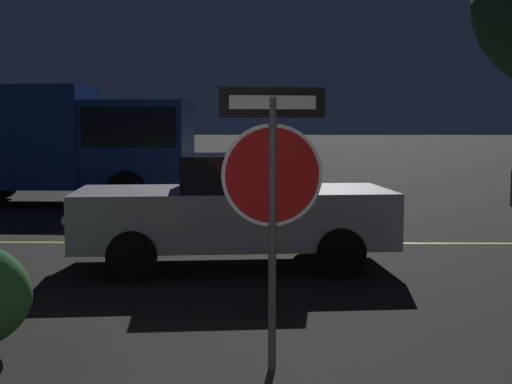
{
  "coord_description": "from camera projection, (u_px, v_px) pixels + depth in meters",
  "views": [
    {
      "loc": [
        0.15,
        -3.09,
        1.83
      ],
      "look_at": [
        0.05,
        4.11,
        1.15
      ],
      "focal_mm": 50.0,
      "sensor_mm": 36.0,
      "label": 1
    }
  ],
  "objects": [
    {
      "name": "passing_car_2",
      "position": [
        235.0,
        210.0,
        9.24
      ],
      "size": [
        4.23,
        2.15,
        1.45
      ],
      "rotation": [
        0.0,
        0.0,
        1.67
      ],
      "color": "silver",
      "rests_on": "ground_plane"
    },
    {
      "name": "road_center_stripe",
      "position": [
        256.0,
        243.0,
        11.08
      ],
      "size": [
        32.68,
        0.12,
        0.01
      ],
      "primitive_type": "cube",
      "color": "gold",
      "rests_on": "ground_plane"
    },
    {
      "name": "delivery_truck",
      "position": [
        62.0,
        139.0,
        16.5
      ],
      "size": [
        6.15,
        2.49,
        2.72
      ],
      "rotation": [
        0.0,
        0.0,
        -1.61
      ],
      "color": "navy",
      "rests_on": "ground_plane"
    },
    {
      "name": "stop_sign",
      "position": [
        272.0,
        175.0,
        5.23
      ],
      "size": [
        0.77,
        0.16,
        2.1
      ],
      "rotation": [
        0.0,
        0.0,
        0.18
      ],
      "color": "#4C4C51",
      "rests_on": "ground_plane"
    }
  ]
}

